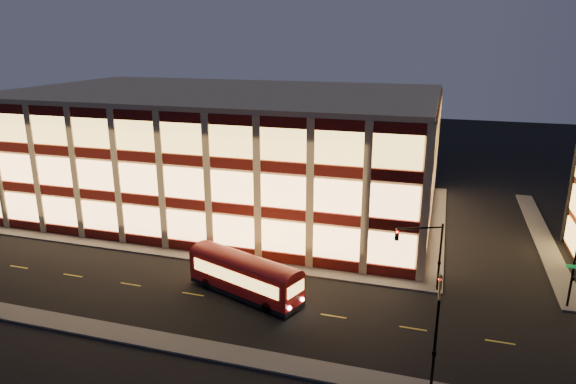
% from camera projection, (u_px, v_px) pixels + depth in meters
% --- Properties ---
extents(ground, '(200.00, 200.00, 0.00)m').
position_uv_depth(ground, '(184.00, 260.00, 49.50)').
color(ground, black).
rests_on(ground, ground).
extents(sidewalk_office_south, '(54.00, 2.00, 0.15)m').
position_uv_depth(sidewalk_office_south, '(162.00, 251.00, 51.24)').
color(sidewalk_office_south, '#514F4C').
rests_on(sidewalk_office_south, ground).
extents(sidewalk_office_east, '(2.00, 30.00, 0.15)m').
position_uv_depth(sidewalk_office_east, '(436.00, 225.00, 58.58)').
color(sidewalk_office_east, '#514F4C').
rests_on(sidewalk_office_east, ground).
extents(sidewalk_tower_west, '(2.00, 30.00, 0.15)m').
position_uv_depth(sidewalk_tower_west, '(541.00, 235.00, 55.49)').
color(sidewalk_tower_west, '#514F4C').
rests_on(sidewalk_tower_west, ground).
extents(sidewalk_near, '(100.00, 2.00, 0.15)m').
position_uv_depth(sidewalk_near, '(99.00, 330.00, 37.59)').
color(sidewalk_near, '#514F4C').
rests_on(sidewalk_near, ground).
extents(office_building, '(50.45, 30.45, 14.50)m').
position_uv_depth(office_building, '(225.00, 149.00, 63.69)').
color(office_building, tan).
rests_on(office_building, ground).
extents(traffic_signal_far, '(3.79, 1.87, 6.00)m').
position_uv_depth(traffic_signal_far, '(424.00, 246.00, 42.29)').
color(traffic_signal_far, black).
rests_on(traffic_signal_far, ground).
extents(traffic_signal_near, '(0.32, 4.45, 6.00)m').
position_uv_depth(traffic_signal_near, '(437.00, 316.00, 31.62)').
color(traffic_signal_near, black).
rests_on(traffic_signal_near, ground).
extents(trolley_bus, '(10.68, 6.06, 3.53)m').
position_uv_depth(trolley_bus, '(245.00, 273.00, 42.25)').
color(trolley_bus, '#990908').
rests_on(trolley_bus, ground).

